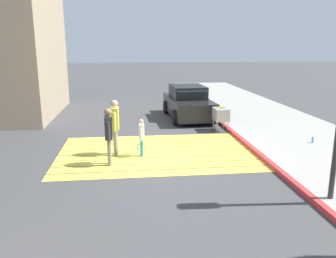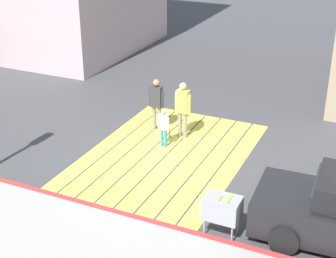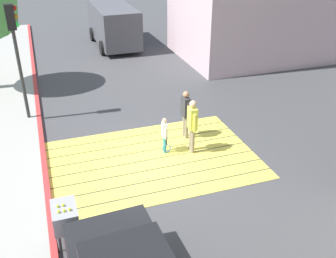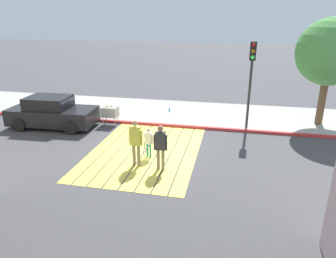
{
  "view_description": "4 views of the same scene",
  "coord_description": "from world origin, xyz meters",
  "px_view_note": "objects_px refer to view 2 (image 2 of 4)",
  "views": [
    {
      "loc": [
        0.87,
        10.88,
        3.49
      ],
      "look_at": [
        -0.34,
        0.45,
        0.91
      ],
      "focal_mm": 36.78,
      "sensor_mm": 36.0,
      "label": 1
    },
    {
      "loc": [
        -11.87,
        -5.53,
        6.92
      ],
      "look_at": [
        -0.07,
        -0.09,
        0.9
      ],
      "focal_mm": 54.52,
      "sensor_mm": 36.0,
      "label": 2
    },
    {
      "loc": [
        -2.91,
        -9.92,
        6.57
      ],
      "look_at": [
        0.51,
        0.03,
        0.99
      ],
      "focal_mm": 41.54,
      "sensor_mm": 36.0,
      "label": 3
    },
    {
      "loc": [
        11.39,
        3.44,
        5.27
      ],
      "look_at": [
        -0.68,
        0.84,
        0.81
      ],
      "focal_mm": 33.17,
      "sensor_mm": 36.0,
      "label": 4
    }
  ],
  "objects_px": {
    "pedestrian_adult_lead": "(183,106)",
    "pedestrian_child_with_racket": "(164,126)",
    "pedestrian_adult_trailing": "(156,101)",
    "tennis_ball_cart": "(222,208)"
  },
  "relations": [
    {
      "from": "tennis_ball_cart",
      "to": "pedestrian_child_with_racket",
      "type": "distance_m",
      "value": 4.52
    },
    {
      "from": "pedestrian_adult_lead",
      "to": "pedestrian_adult_trailing",
      "type": "distance_m",
      "value": 0.98
    },
    {
      "from": "pedestrian_adult_trailing",
      "to": "pedestrian_child_with_racket",
      "type": "height_order",
      "value": "pedestrian_adult_trailing"
    },
    {
      "from": "pedestrian_adult_lead",
      "to": "pedestrian_child_with_racket",
      "type": "distance_m",
      "value": 0.94
    },
    {
      "from": "pedestrian_adult_lead",
      "to": "pedestrian_adult_trailing",
      "type": "bearing_deg",
      "value": 80.94
    },
    {
      "from": "pedestrian_adult_lead",
      "to": "pedestrian_child_with_racket",
      "type": "bearing_deg",
      "value": 163.84
    },
    {
      "from": "pedestrian_adult_lead",
      "to": "pedestrian_adult_trailing",
      "type": "xyz_separation_m",
      "value": [
        0.15,
        0.97,
        -0.05
      ]
    },
    {
      "from": "pedestrian_adult_lead",
      "to": "pedestrian_adult_trailing",
      "type": "height_order",
      "value": "pedestrian_adult_lead"
    },
    {
      "from": "pedestrian_adult_trailing",
      "to": "pedestrian_child_with_racket",
      "type": "bearing_deg",
      "value": -143.62
    },
    {
      "from": "pedestrian_adult_trailing",
      "to": "pedestrian_child_with_racket",
      "type": "xyz_separation_m",
      "value": [
        -0.99,
        -0.73,
        -0.32
      ]
    }
  ]
}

